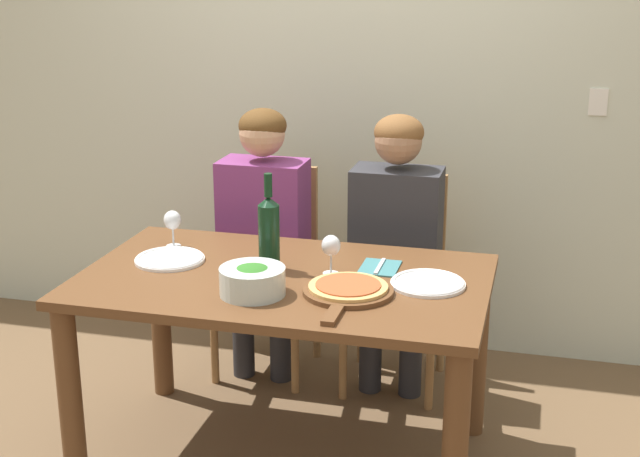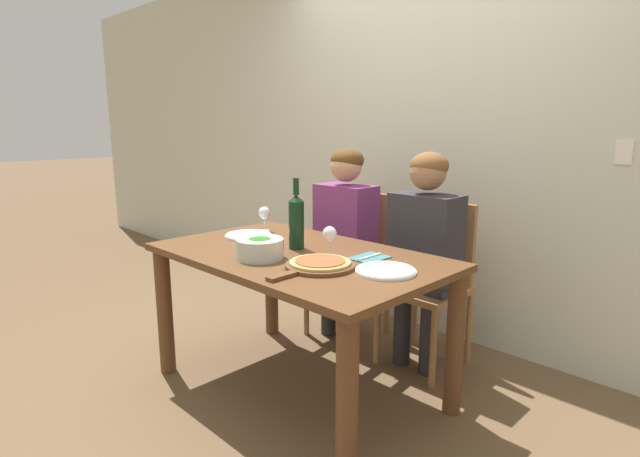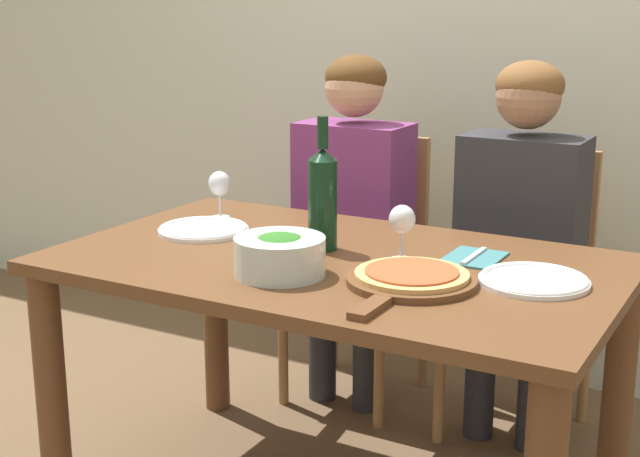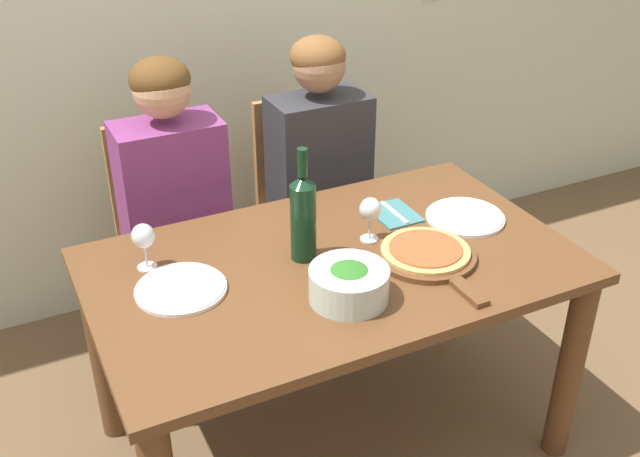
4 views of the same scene
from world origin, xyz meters
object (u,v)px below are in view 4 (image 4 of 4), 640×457
(chair_left, at_px, (172,234))
(chair_right, at_px, (309,202))
(broccoli_bowl, at_px, (349,284))
(dinner_plate_right, at_px, (465,217))
(pizza_on_board, at_px, (427,254))
(dinner_plate_left, at_px, (181,288))
(person_woman, at_px, (174,191))
(person_man, at_px, (321,161))
(fork_on_napkin, at_px, (394,214))
(wine_bottle, at_px, (303,216))
(wine_glass_left, at_px, (143,238))
(wine_glass_right, at_px, (370,211))

(chair_left, height_order, chair_right, same)
(broccoli_bowl, xyz_separation_m, dinner_plate_right, (0.57, 0.24, -0.04))
(pizza_on_board, bearing_deg, dinner_plate_left, 167.41)
(chair_left, relative_size, person_woman, 0.76)
(person_man, height_order, broccoli_bowl, person_man)
(person_woman, xyz_separation_m, person_man, (0.60, 0.00, 0.00))
(person_woman, relative_size, fork_on_napkin, 6.90)
(wine_bottle, relative_size, wine_glass_left, 2.43)
(wine_glass_right, distance_m, fork_on_napkin, 0.22)
(chair_left, xyz_separation_m, person_woman, (0.00, -0.11, 0.24))
(chair_right, relative_size, dinner_plate_left, 3.54)
(dinner_plate_right, height_order, wine_glass_left, wine_glass_left)
(dinner_plate_left, bearing_deg, person_man, 39.64)
(dinner_plate_right, relative_size, fork_on_napkin, 1.48)
(dinner_plate_left, relative_size, dinner_plate_right, 1.00)
(wine_bottle, distance_m, dinner_plate_left, 0.42)
(person_man, distance_m, wine_glass_left, 0.95)
(wine_glass_left, bearing_deg, person_woman, 64.69)
(dinner_plate_right, xyz_separation_m, wine_glass_left, (-1.05, 0.17, 0.10))
(chair_left, relative_size, wine_bottle, 2.57)
(chair_left, distance_m, fork_on_napkin, 0.92)
(chair_left, distance_m, pizza_on_board, 1.10)
(wine_glass_right, bearing_deg, wine_bottle, -179.43)
(wine_glass_left, height_order, wine_glass_right, same)
(chair_right, xyz_separation_m, pizza_on_board, (-0.03, -0.91, 0.26))
(dinner_plate_left, height_order, wine_glass_left, wine_glass_left)
(dinner_plate_right, bearing_deg, chair_left, 137.68)
(dinner_plate_left, xyz_separation_m, wine_glass_right, (0.63, 0.01, 0.10))
(dinner_plate_left, relative_size, wine_glass_left, 1.77)
(chair_right, distance_m, fork_on_napkin, 0.67)
(chair_left, distance_m, dinner_plate_right, 1.15)
(person_woman, height_order, dinner_plate_left, person_woman)
(person_man, height_order, dinner_plate_left, person_man)
(wine_glass_right, bearing_deg, broccoli_bowl, -129.48)
(person_woman, xyz_separation_m, pizza_on_board, (0.57, -0.80, 0.02))
(wine_bottle, distance_m, fork_on_napkin, 0.44)
(person_man, distance_m, broccoli_bowl, 0.95)
(person_man, relative_size, wine_glass_right, 8.22)
(wine_glass_left, xyz_separation_m, wine_glass_right, (0.69, -0.15, 0.00))
(person_woman, distance_m, wine_bottle, 0.68)
(broccoli_bowl, distance_m, dinner_plate_right, 0.62)
(dinner_plate_right, height_order, wine_glass_right, wine_glass_right)
(broccoli_bowl, distance_m, pizza_on_board, 0.33)
(person_woman, bearing_deg, wine_glass_right, -52.96)
(person_man, distance_m, dinner_plate_right, 0.68)
(broccoli_bowl, xyz_separation_m, wine_glass_left, (-0.47, 0.41, 0.05))
(dinner_plate_right, xyz_separation_m, pizza_on_board, (-0.26, -0.15, 0.01))
(chair_left, relative_size, pizza_on_board, 2.07)
(chair_right, xyz_separation_m, wine_bottle, (-0.37, -0.73, 0.39))
(chair_left, relative_size, broccoli_bowl, 4.12)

